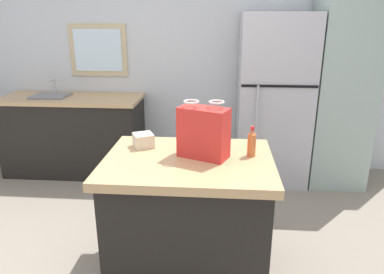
# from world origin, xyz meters

# --- Properties ---
(back_wall) EXTENTS (5.38, 0.13, 2.71)m
(back_wall) POSITION_xyz_m (-0.02, 2.22, 1.36)
(back_wall) COLOR silver
(back_wall) RESTS_ON ground
(kitchen_island) EXTENTS (1.13, 0.86, 0.89)m
(kitchen_island) POSITION_xyz_m (0.21, 0.15, 0.45)
(kitchen_island) COLOR black
(kitchen_island) RESTS_ON ground
(refrigerator) EXTENTS (0.76, 0.68, 1.83)m
(refrigerator) POSITION_xyz_m (0.99, 1.82, 0.91)
(refrigerator) COLOR #B7B7BC
(refrigerator) RESTS_ON ground
(tall_cabinet) EXTENTS (0.59, 0.61, 2.05)m
(tall_cabinet) POSITION_xyz_m (1.69, 1.82, 1.02)
(tall_cabinet) COLOR #9EB2A8
(tall_cabinet) RESTS_ON ground
(sink_counter) EXTENTS (1.61, 0.65, 1.10)m
(sink_counter) POSITION_xyz_m (-1.29, 1.84, 0.47)
(sink_counter) COLOR black
(sink_counter) RESTS_ON ground
(shopping_bag) EXTENTS (0.36, 0.27, 0.38)m
(shopping_bag) POSITION_xyz_m (0.31, 0.19, 1.06)
(shopping_bag) COLOR red
(shopping_bag) RESTS_ON kitchen_island
(small_box) EXTENTS (0.18, 0.18, 0.10)m
(small_box) POSITION_xyz_m (-0.13, 0.35, 0.93)
(small_box) COLOR beige
(small_box) RESTS_ON kitchen_island
(bottle) EXTENTS (0.06, 0.06, 0.21)m
(bottle) POSITION_xyz_m (0.64, 0.24, 0.98)
(bottle) COLOR #C66633
(bottle) RESTS_ON kitchen_island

